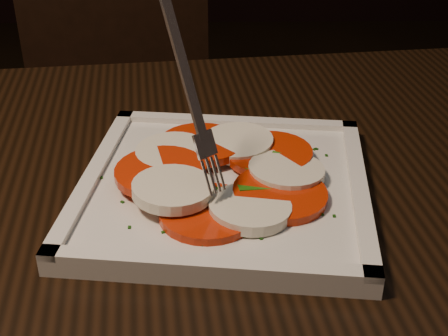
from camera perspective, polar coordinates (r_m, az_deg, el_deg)
table at (r=0.61m, az=-4.67°, el=-12.56°), size 1.29×0.94×0.75m
chair at (r=1.41m, az=-9.22°, el=7.53°), size 0.50×0.50×0.93m
plate at (r=0.58m, az=0.00°, el=-1.92°), size 0.29×0.29×0.01m
caprese_salad at (r=0.57m, az=0.01°, el=-0.45°), size 0.22×0.19×0.02m
fork at (r=0.51m, az=-3.70°, el=7.17°), size 0.07×0.07×0.16m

